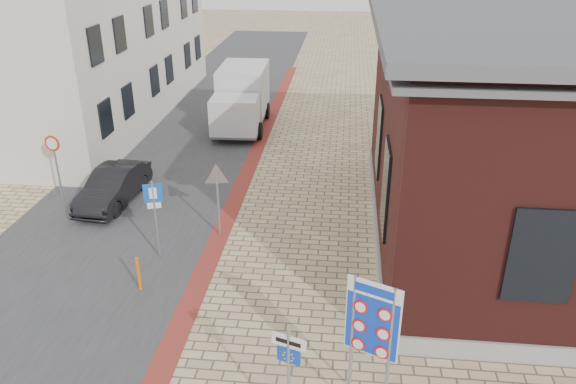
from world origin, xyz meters
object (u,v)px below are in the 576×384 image
at_px(sedan, 113,186).
at_px(box_truck, 242,98).
at_px(essen_sign, 289,366).
at_px(bollard, 139,274).
at_px(border_sign, 372,322).
at_px(parking_sign, 154,207).

height_order(sedan, box_truck, box_truck).
height_order(essen_sign, bollard, essen_sign).
distance_m(sedan, box_truck, 9.39).
height_order(box_truck, bollard, box_truck).
bearing_deg(bollard, sedan, 118.07).
bearing_deg(bollard, border_sign, -31.43).
bearing_deg(parking_sign, box_truck, 72.41).
bearing_deg(border_sign, essen_sign, -133.06).
distance_m(box_truck, bollard, 14.03).
relative_size(box_truck, bollard, 5.42).
height_order(sedan, parking_sign, parking_sign).
relative_size(sedan, box_truck, 0.69).
bearing_deg(bollard, essen_sign, -43.70).
bearing_deg(parking_sign, essen_sign, -69.35).
xyz_separation_m(box_truck, essen_sign, (4.21, -18.29, 0.18)).
xyz_separation_m(parking_sign, bollard, (0.00, -1.70, -1.17)).
relative_size(box_truck, parking_sign, 2.23).
bearing_deg(bollard, parking_sign, 90.00).
bearing_deg(border_sign, box_truck, 131.95).
height_order(box_truck, parking_sign, box_truck).
height_order(box_truck, essen_sign, box_truck).
xyz_separation_m(sedan, box_truck, (3.04, 8.85, 0.85)).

